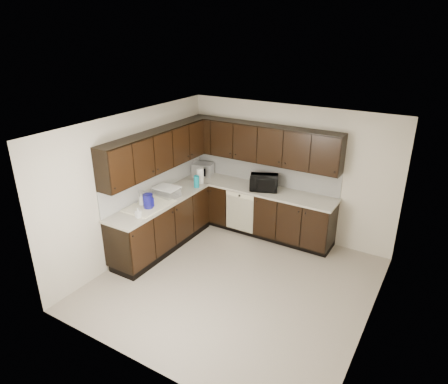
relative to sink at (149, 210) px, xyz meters
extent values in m
plane|color=#9F9383|center=(1.68, 0.01, -0.88)|extent=(4.00, 4.00, 0.00)
plane|color=white|center=(1.68, 0.01, 1.62)|extent=(4.00, 4.00, 0.00)
cube|color=beige|center=(1.68, 2.01, 0.37)|extent=(4.00, 0.02, 2.50)
cube|color=beige|center=(-0.32, 0.01, 0.37)|extent=(0.02, 4.00, 2.50)
cube|color=beige|center=(3.68, 0.01, 0.37)|extent=(0.02, 4.00, 2.50)
cube|color=beige|center=(1.68, -1.99, 0.37)|extent=(4.00, 0.02, 2.50)
cube|color=black|center=(1.18, 1.71, -0.43)|extent=(3.00, 0.60, 0.90)
cube|color=black|center=(-0.02, 0.31, -0.43)|extent=(0.60, 2.20, 0.90)
cube|color=black|center=(1.18, 1.74, -0.83)|extent=(3.00, 0.54, 0.10)
cube|color=black|center=(0.01, 0.31, -0.83)|extent=(0.54, 2.20, 0.10)
cube|color=#B4AD9D|center=(1.18, 1.71, 0.04)|extent=(3.03, 0.63, 0.04)
cube|color=#B4AD9D|center=(-0.02, 0.31, 0.04)|extent=(0.63, 2.23, 0.04)
cube|color=white|center=(1.18, 2.00, 0.30)|extent=(3.00, 0.02, 0.48)
cube|color=white|center=(-0.31, 0.61, 0.30)|extent=(0.02, 2.80, 0.48)
cube|color=black|center=(1.18, 1.85, 0.89)|extent=(3.00, 0.33, 0.70)
cube|color=black|center=(-0.15, 0.45, 0.89)|extent=(0.33, 2.47, 0.70)
cube|color=beige|center=(0.98, 1.42, -0.38)|extent=(0.58, 0.02, 0.78)
cube|color=beige|center=(0.98, 1.42, -0.04)|extent=(0.58, 0.03, 0.08)
cylinder|color=black|center=(0.98, 1.40, -0.04)|extent=(0.04, 0.02, 0.04)
cube|color=beige|center=(0.00, 0.01, 0.06)|extent=(0.54, 0.82, 0.03)
cube|color=beige|center=(0.00, -0.19, -0.02)|extent=(0.42, 0.34, 0.16)
cube|color=beige|center=(0.00, 0.21, -0.02)|extent=(0.42, 0.34, 0.16)
cylinder|color=silver|center=(-0.22, 0.01, 0.19)|extent=(0.03, 0.03, 0.26)
cylinder|color=silver|center=(-0.17, 0.01, 0.31)|extent=(0.14, 0.02, 0.02)
cylinder|color=#B2B2B7|center=(0.00, -0.19, 0.01)|extent=(0.20, 0.20, 0.10)
imported|color=black|center=(1.34, 1.67, 0.20)|extent=(0.60, 0.51, 0.28)
imported|color=gray|center=(0.14, -0.41, 0.14)|extent=(0.09, 0.09, 0.17)
imported|color=gray|center=(-0.12, -0.03, 0.17)|extent=(0.09, 0.09, 0.21)
cube|color=silver|center=(-0.07, 1.76, 0.18)|extent=(0.46, 0.39, 0.25)
cube|color=silver|center=(-0.01, 0.51, 0.14)|extent=(0.47, 0.38, 0.16)
cylinder|color=#110F8B|center=(0.05, -0.06, 0.19)|extent=(0.21, 0.21, 0.26)
cylinder|color=#0E869B|center=(0.20, 1.13, 0.17)|extent=(0.11, 0.11, 0.23)
cylinder|color=white|center=(0.13, 1.36, 0.21)|extent=(0.14, 0.14, 0.29)
camera|label=1|loc=(4.25, -4.59, 2.88)|focal=32.00mm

